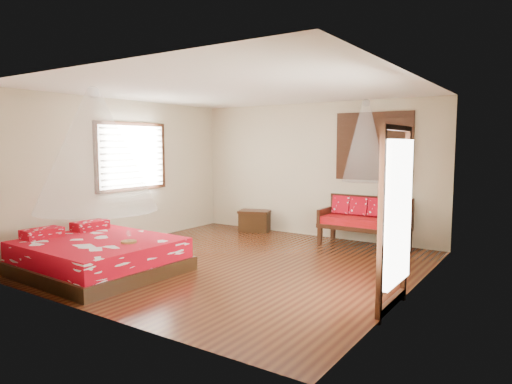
# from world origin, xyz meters

# --- Properties ---
(room) EXTENTS (5.54, 5.54, 2.84)m
(room) POSITION_xyz_m (0.00, 0.00, 1.40)
(room) COLOR #33140B
(room) RESTS_ON ground
(bed) EXTENTS (2.27, 2.07, 0.65)m
(bed) POSITION_xyz_m (-1.47, -1.60, 0.25)
(bed) COLOR black
(bed) RESTS_ON floor
(daybed) EXTENTS (1.65, 0.73, 0.94)m
(daybed) POSITION_xyz_m (1.28, 2.38, 0.52)
(daybed) COLOR black
(daybed) RESTS_ON floor
(storage_chest) EXTENTS (0.81, 0.70, 0.47)m
(storage_chest) POSITION_xyz_m (-1.31, 2.45, 0.24)
(storage_chest) COLOR black
(storage_chest) RESTS_ON floor
(shutter_panel) EXTENTS (1.52, 0.06, 1.32)m
(shutter_panel) POSITION_xyz_m (1.28, 2.72, 1.90)
(shutter_panel) COLOR black
(shutter_panel) RESTS_ON wall_back
(window_left) EXTENTS (0.10, 1.74, 1.34)m
(window_left) POSITION_xyz_m (-2.71, 0.20, 1.70)
(window_left) COLOR black
(window_left) RESTS_ON wall_left
(glazed_door) EXTENTS (0.08, 1.02, 2.16)m
(glazed_door) POSITION_xyz_m (2.72, -0.60, 1.07)
(glazed_door) COLOR black
(glazed_door) RESTS_ON floor
(wine_tray) EXTENTS (0.23, 0.23, 0.19)m
(wine_tray) POSITION_xyz_m (-0.90, -1.49, 0.55)
(wine_tray) COLOR brown
(wine_tray) RESTS_ON bed
(mosquito_net_main) EXTENTS (1.79, 1.79, 1.80)m
(mosquito_net_main) POSITION_xyz_m (-1.45, -1.60, 1.85)
(mosquito_net_main) COLOR white
(mosquito_net_main) RESTS_ON ceiling
(mosquito_net_daybed) EXTENTS (0.82, 0.82, 1.50)m
(mosquito_net_daybed) POSITION_xyz_m (1.28, 2.25, 2.00)
(mosquito_net_daybed) COLOR white
(mosquito_net_daybed) RESTS_ON ceiling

